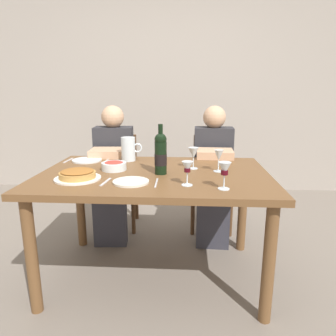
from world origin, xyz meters
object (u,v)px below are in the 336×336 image
(dinner_plate_left_setting, at_px, (131,182))
(wine_glass_right_diner, at_px, (219,156))
(dinner_plate_right_setting, at_px, (87,160))
(wine_glass_left_diner, at_px, (193,154))
(wine_bottle, at_px, (161,154))
(diner_left, at_px, (113,168))
(salad_bowl, at_px, (114,165))
(wine_glass_spare, at_px, (187,168))
(dining_table, at_px, (155,186))
(water_pitcher, at_px, (128,150))
(wine_glass_centre, at_px, (225,170))
(chair_right, at_px, (212,176))
(baked_tart, at_px, (78,175))
(chair_left, at_px, (117,175))
(diner_right, at_px, (213,169))

(dinner_plate_left_setting, bearing_deg, wine_glass_right_diner, 28.88)
(dinner_plate_right_setting, bearing_deg, wine_glass_left_diner, -13.52)
(wine_bottle, bearing_deg, diner_left, 125.09)
(wine_glass_right_diner, bearing_deg, dinner_plate_left_setting, -151.12)
(salad_bowl, distance_m, wine_glass_spare, 0.60)
(dining_table, relative_size, water_pitcher, 8.26)
(salad_bowl, distance_m, dinner_plate_left_setting, 0.34)
(dinner_plate_right_setting, bearing_deg, diner_left, 72.13)
(wine_glass_spare, bearing_deg, wine_bottle, 124.80)
(wine_glass_centre, xyz_separation_m, dinner_plate_left_setting, (-0.53, 0.09, -0.10))
(water_pitcher, xyz_separation_m, wine_glass_spare, (0.45, -0.62, 0.02))
(salad_bowl, bearing_deg, chair_right, 49.69)
(baked_tart, distance_m, dinner_plate_left_setting, 0.34)
(baked_tart, height_order, chair_left, chair_left)
(water_pitcher, relative_size, diner_right, 0.16)
(diner_left, xyz_separation_m, diner_right, (0.89, 0.02, 0.00))
(salad_bowl, xyz_separation_m, wine_glass_left_diner, (0.54, 0.07, 0.07))
(dining_table, distance_m, wine_glass_left_diner, 0.35)
(wine_bottle, xyz_separation_m, wine_glass_spare, (0.17, -0.25, -0.03))
(wine_bottle, bearing_deg, dining_table, 144.10)
(salad_bowl, relative_size, chair_left, 0.19)
(dinner_plate_left_setting, bearing_deg, wine_glass_left_diner, 44.56)
(chair_right, distance_m, diner_right, 0.26)
(dining_table, distance_m, water_pitcher, 0.45)
(water_pitcher, bearing_deg, chair_left, 111.87)
(dinner_plate_left_setting, bearing_deg, dinner_plate_right_setting, 128.26)
(water_pitcher, bearing_deg, wine_glass_right_diner, -24.28)
(wine_bottle, xyz_separation_m, chair_right, (0.41, 0.95, -0.40))
(dining_table, height_order, wine_glass_right_diner, wine_glass_right_diner)
(baked_tart, bearing_deg, chair_right, 50.79)
(water_pitcher, xyz_separation_m, dinner_plate_left_setting, (0.12, -0.59, -0.07))
(chair_left, bearing_deg, dinner_plate_right_setting, 76.36)
(salad_bowl, bearing_deg, wine_bottle, -14.03)
(chair_right, bearing_deg, salad_bowl, 51.90)
(dining_table, bearing_deg, chair_left, 116.96)
(chair_left, bearing_deg, wine_glass_spare, 115.66)
(wine_bottle, relative_size, dinner_plate_right_setting, 1.45)
(dining_table, distance_m, chair_left, 1.02)
(wine_glass_centre, height_order, dinner_plate_right_setting, wine_glass_centre)
(wine_glass_left_diner, height_order, diner_left, diner_left)
(chair_right, bearing_deg, diner_left, 18.05)
(dinner_plate_left_setting, relative_size, chair_right, 0.25)
(water_pitcher, bearing_deg, wine_glass_left_diner, -24.85)
(baked_tart, bearing_deg, diner_left, 89.49)
(dining_table, relative_size, dinner_plate_left_setting, 7.04)
(wine_glass_left_diner, relative_size, chair_left, 0.17)
(diner_left, xyz_separation_m, chair_right, (0.89, 0.25, -0.12))
(wine_glass_centre, relative_size, dinner_plate_left_setting, 0.71)
(wine_glass_right_diner, relative_size, chair_right, 0.17)
(wine_glass_spare, xyz_separation_m, dinner_plate_left_setting, (-0.33, 0.03, -0.09))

